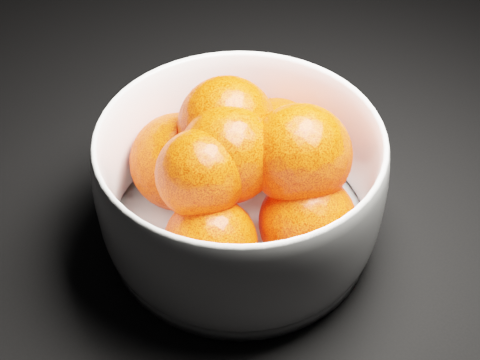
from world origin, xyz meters
TOP-DOWN VIEW (x-y plane):
  - bowl at (0.25, -0.20)m, footprint 0.25×0.25m
  - orange_pile at (0.25, -0.20)m, footprint 0.20×0.21m

SIDE VIEW (x-z plane):
  - bowl at x=0.25m, z-range 0.00..0.12m
  - orange_pile at x=0.25m, z-range 0.01..0.14m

